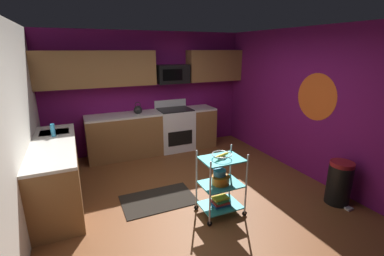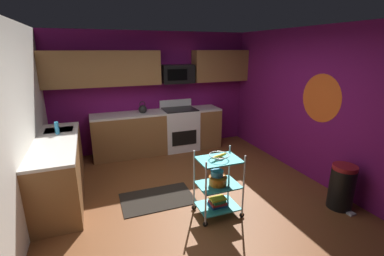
% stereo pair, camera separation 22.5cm
% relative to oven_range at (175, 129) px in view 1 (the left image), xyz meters
% --- Properties ---
extents(floor, '(4.40, 4.80, 0.04)m').
position_rel_oven_range_xyz_m(floor, '(-0.49, -2.10, -0.50)').
color(floor, brown).
rests_on(floor, ground).
extents(wall_back, '(4.52, 0.06, 2.60)m').
position_rel_oven_range_xyz_m(wall_back, '(-0.49, 0.33, 0.82)').
color(wall_back, '#6B1156').
rests_on(wall_back, ground).
extents(wall_left, '(0.06, 4.80, 2.60)m').
position_rel_oven_range_xyz_m(wall_left, '(-2.72, -2.10, 0.82)').
color(wall_left, silver).
rests_on(wall_left, ground).
extents(wall_right, '(0.06, 4.80, 2.60)m').
position_rel_oven_range_xyz_m(wall_right, '(1.74, -2.10, 0.82)').
color(wall_right, '#6B1156').
rests_on(wall_right, ground).
extents(wall_flower_decal, '(0.00, 0.80, 0.80)m').
position_rel_oven_range_xyz_m(wall_flower_decal, '(1.71, -2.28, 0.97)').
color(wall_flower_decal, '#E5591E').
extents(counter_run, '(3.61, 2.68, 0.92)m').
position_rel_oven_range_xyz_m(counter_run, '(-1.31, -0.57, -0.01)').
color(counter_run, brown).
rests_on(counter_run, ground).
extents(oven_range, '(0.76, 0.65, 1.10)m').
position_rel_oven_range_xyz_m(oven_range, '(0.00, 0.00, 0.00)').
color(oven_range, white).
rests_on(oven_range, ground).
extents(upper_cabinets, '(4.40, 0.33, 0.70)m').
position_rel_oven_range_xyz_m(upper_cabinets, '(-0.60, 0.13, 1.37)').
color(upper_cabinets, brown).
extents(microwave, '(0.70, 0.39, 0.40)m').
position_rel_oven_range_xyz_m(microwave, '(-0.00, 0.10, 1.22)').
color(microwave, black).
extents(rolling_cart, '(0.62, 0.43, 0.91)m').
position_rel_oven_range_xyz_m(rolling_cart, '(-0.33, -2.66, -0.02)').
color(rolling_cart, silver).
rests_on(rolling_cart, ground).
extents(fruit_bowl, '(0.27, 0.27, 0.07)m').
position_rel_oven_range_xyz_m(fruit_bowl, '(-0.33, -2.66, 0.40)').
color(fruit_bowl, silver).
rests_on(fruit_bowl, rolling_cart).
extents(mixing_bowl_large, '(0.25, 0.25, 0.11)m').
position_rel_oven_range_xyz_m(mixing_bowl_large, '(-0.34, -2.66, 0.04)').
color(mixing_bowl_large, orange).
rests_on(mixing_bowl_large, rolling_cart).
extents(mixing_bowl_small, '(0.18, 0.18, 0.08)m').
position_rel_oven_range_xyz_m(mixing_bowl_small, '(-0.34, -2.63, 0.14)').
color(mixing_bowl_small, '#338CBF').
rests_on(mixing_bowl_small, rolling_cart).
extents(book_stack, '(0.24, 0.19, 0.12)m').
position_rel_oven_range_xyz_m(book_stack, '(-0.33, -2.66, -0.29)').
color(book_stack, '#1E4C8C').
rests_on(book_stack, rolling_cart).
extents(kettle, '(0.21, 0.18, 0.26)m').
position_rel_oven_range_xyz_m(kettle, '(-0.82, -0.00, 0.52)').
color(kettle, black).
rests_on(kettle, counter_run).
extents(dish_soap_bottle, '(0.06, 0.06, 0.20)m').
position_rel_oven_range_xyz_m(dish_soap_bottle, '(-2.39, -1.01, 0.54)').
color(dish_soap_bottle, '#2D8CBF').
rests_on(dish_soap_bottle, counter_run).
extents(trash_can, '(0.34, 0.42, 0.66)m').
position_rel_oven_range_xyz_m(trash_can, '(1.41, -3.15, -0.15)').
color(trash_can, black).
rests_on(trash_can, ground).
extents(floor_rug, '(1.10, 0.70, 0.01)m').
position_rel_oven_range_xyz_m(floor_rug, '(-1.03, -1.98, -0.47)').
color(floor_rug, black).
rests_on(floor_rug, ground).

